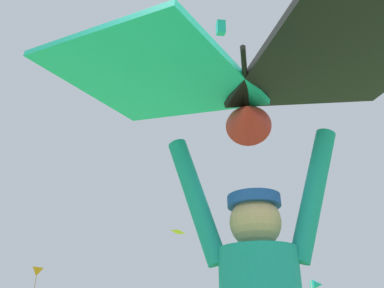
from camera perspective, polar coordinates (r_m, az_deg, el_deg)
held_stunt_kite at (r=1.99m, az=7.75°, el=9.58°), size 2.10×1.42×0.44m
distant_kite_purple_high_right at (r=30.99m, az=6.30°, el=10.26°), size 0.89×0.71×0.96m
distant_kite_teal_low_right at (r=26.99m, az=4.23°, el=16.57°), size 0.60×0.72×1.00m
distant_kite_orange_far_center at (r=26.36m, az=-21.68°, el=-16.93°), size 0.91×0.92×1.54m
distant_kite_yellow_mid_left at (r=27.48m, az=-2.05°, el=-12.62°), size 0.79×0.80×0.28m
distant_kite_red_low_left at (r=36.28m, az=-15.92°, el=9.10°), size 0.93×0.76×1.03m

